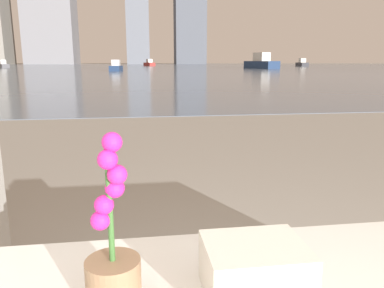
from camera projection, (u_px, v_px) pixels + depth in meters
name	position (u px, v px, depth m)	size (l,w,h in m)	color
potted_orchid	(113.00, 264.00, 0.77)	(0.12, 0.12, 0.38)	#8C6B4C
towel_stack	(254.00, 269.00, 0.84)	(0.22, 0.18, 0.12)	silver
harbor_water	(139.00, 67.00, 60.07)	(180.00, 110.00, 0.01)	slate
harbor_boat_0	(302.00, 63.00, 70.60)	(1.74, 3.99, 1.45)	#2D2D33
harbor_boat_1	(3.00, 65.00, 55.55)	(2.57, 3.18, 1.16)	#4C4C51
harbor_boat_2	(116.00, 67.00, 37.83)	(1.27, 3.04, 1.11)	navy
harbor_boat_3	(261.00, 63.00, 49.50)	(3.46, 5.84, 2.07)	navy
harbor_boat_4	(149.00, 63.00, 76.22)	(2.33, 3.83, 1.36)	maroon
skyline_tower_2	(137.00, 4.00, 110.39)	(6.61, 9.86, 35.02)	slate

